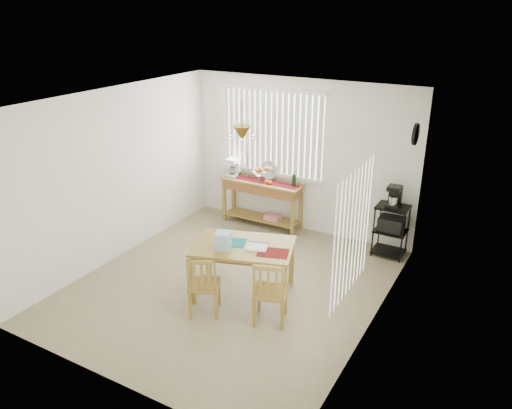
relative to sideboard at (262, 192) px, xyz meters
The scene contains 10 objects.
ground 2.20m from the sideboard, 73.30° to the right, with size 4.00×4.50×0.01m, color gray.
room_shell 2.36m from the sideboard, 73.10° to the right, with size 4.20×4.70×2.70m.
sideboard is the anchor object (origin of this frame).
sideboard_items 0.42m from the sideboard, behind, with size 1.39×0.34×0.63m.
wire_cart 2.30m from the sideboard, ahead, with size 0.48×0.39×0.82m.
cart_items 2.32m from the sideboard, ahead, with size 0.19×0.23×0.34m.
dining_table 2.25m from the sideboard, 67.66° to the right, with size 1.52×1.22×0.71m.
table_items 2.36m from the sideboard, 71.01° to the right, with size 1.11×0.52×0.23m.
chair_left 2.87m from the sideboard, 76.07° to the right, with size 0.52×0.52×0.83m.
chair_right 2.95m from the sideboard, 59.38° to the right, with size 0.51×0.51×0.87m.
Camera 1 is at (3.31, -5.15, 3.70)m, focal length 35.00 mm.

